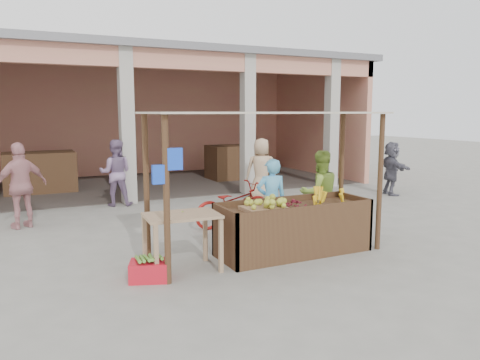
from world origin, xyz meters
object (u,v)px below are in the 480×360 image
side_table (182,223)px  vendor_blue (271,198)px  fruit_stall (294,230)px  motorcycle (233,204)px  vendor_green (320,191)px  red_crate (149,271)px

side_table → vendor_blue: size_ratio=0.68×
fruit_stall → vendor_blue: size_ratio=1.58×
fruit_stall → motorcycle: (-0.12, 2.16, 0.08)m
side_table → vendor_blue: (2.00, 0.82, 0.09)m
fruit_stall → vendor_green: 1.42m
vendor_blue → motorcycle: vendor_blue is taller
fruit_stall → vendor_blue: (0.01, 0.78, 0.42)m
fruit_stall → side_table: (-2.00, -0.04, 0.34)m
side_table → vendor_blue: 2.17m
side_table → vendor_blue: vendor_blue is taller
vendor_blue → motorcycle: bearing=-70.2°
vendor_green → motorcycle: vendor_green is taller
red_crate → vendor_green: size_ratio=0.31×
fruit_stall → red_crate: (-2.55, -0.21, -0.26)m
side_table → motorcycle: size_ratio=0.61×
fruit_stall → vendor_blue: vendor_blue is taller
motorcycle → red_crate: bearing=129.3°
vendor_blue → vendor_green: bearing=-165.0°
red_crate → vendor_green: vendor_green is taller
side_table → motorcycle: (1.88, 2.20, -0.25)m
side_table → vendor_green: (3.08, 0.83, 0.13)m
vendor_blue → motorcycle: (-0.13, 1.38, -0.34)m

